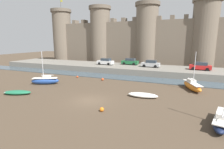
{
  "coord_description": "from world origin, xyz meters",
  "views": [
    {
      "loc": [
        10.41,
        -18.09,
        7.34
      ],
      "look_at": [
        0.98,
        4.87,
        2.5
      ],
      "focal_mm": 28.0,
      "sensor_mm": 36.0,
      "label": 1
    }
  ],
  "objects_px": {
    "car_quay_centre_east": "(200,66)",
    "rowboat_foreground_right": "(17,92)",
    "mooring_buoy_mid_mud": "(102,109)",
    "car_quay_east": "(130,62)",
    "rowboat_foreground_left": "(143,95)",
    "car_quay_centre_west": "(106,62)",
    "mooring_buoy_off_centre": "(77,77)",
    "sailboat_near_channel_right": "(192,86)",
    "sailboat_midflat_right": "(45,80)",
    "mooring_buoy_near_channel": "(103,79)",
    "car_quay_west": "(151,64)",
    "sailboat_midflat_left": "(223,120)"
  },
  "relations": [
    {
      "from": "car_quay_east",
      "to": "rowboat_foreground_right",
      "type": "bearing_deg",
      "value": -108.68
    },
    {
      "from": "car_quay_east",
      "to": "sailboat_midflat_left",
      "type": "bearing_deg",
      "value": -57.89
    },
    {
      "from": "rowboat_foreground_left",
      "to": "car_quay_west",
      "type": "bearing_deg",
      "value": 97.06
    },
    {
      "from": "rowboat_foreground_right",
      "to": "car_quay_west",
      "type": "bearing_deg",
      "value": 58.81
    },
    {
      "from": "mooring_buoy_mid_mud",
      "to": "mooring_buoy_near_channel",
      "type": "xyz_separation_m",
      "value": [
        -6.15,
        13.17,
        -0.0
      ]
    },
    {
      "from": "sailboat_midflat_right",
      "to": "mooring_buoy_mid_mud",
      "type": "distance_m",
      "value": 15.64
    },
    {
      "from": "mooring_buoy_off_centre",
      "to": "car_quay_east",
      "type": "height_order",
      "value": "car_quay_east"
    },
    {
      "from": "car_quay_centre_east",
      "to": "rowboat_foreground_right",
      "type": "bearing_deg",
      "value": -136.35
    },
    {
      "from": "car_quay_centre_west",
      "to": "mooring_buoy_near_channel",
      "type": "bearing_deg",
      "value": -68.31
    },
    {
      "from": "sailboat_midflat_left",
      "to": "mooring_buoy_off_centre",
      "type": "height_order",
      "value": "sailboat_midflat_left"
    },
    {
      "from": "mooring_buoy_near_channel",
      "to": "car_quay_centre_east",
      "type": "height_order",
      "value": "car_quay_centre_east"
    },
    {
      "from": "rowboat_foreground_left",
      "to": "mooring_buoy_off_centre",
      "type": "height_order",
      "value": "rowboat_foreground_left"
    },
    {
      "from": "mooring_buoy_mid_mud",
      "to": "mooring_buoy_off_centre",
      "type": "height_order",
      "value": "mooring_buoy_mid_mud"
    },
    {
      "from": "mooring_buoy_near_channel",
      "to": "car_quay_centre_west",
      "type": "distance_m",
      "value": 11.84
    },
    {
      "from": "sailboat_midflat_right",
      "to": "car_quay_centre_west",
      "type": "distance_m",
      "value": 17.53
    },
    {
      "from": "mooring_buoy_mid_mud",
      "to": "car_quay_west",
      "type": "height_order",
      "value": "car_quay_west"
    },
    {
      "from": "mooring_buoy_mid_mud",
      "to": "car_quay_west",
      "type": "distance_m",
      "value": 24.33
    },
    {
      "from": "rowboat_foreground_left",
      "to": "mooring_buoy_near_channel",
      "type": "height_order",
      "value": "rowboat_foreground_left"
    },
    {
      "from": "sailboat_near_channel_right",
      "to": "car_quay_west",
      "type": "bearing_deg",
      "value": 125.82
    },
    {
      "from": "rowboat_foreground_right",
      "to": "mooring_buoy_mid_mud",
      "type": "xyz_separation_m",
      "value": [
        13.4,
        -0.9,
        -0.07
      ]
    },
    {
      "from": "rowboat_foreground_left",
      "to": "sailboat_near_channel_right",
      "type": "distance_m",
      "value": 8.84
    },
    {
      "from": "rowboat_foreground_left",
      "to": "sailboat_midflat_left",
      "type": "relative_size",
      "value": 0.64
    },
    {
      "from": "mooring_buoy_near_channel",
      "to": "mooring_buoy_off_centre",
      "type": "relative_size",
      "value": 1.2
    },
    {
      "from": "rowboat_foreground_right",
      "to": "car_quay_east",
      "type": "relative_size",
      "value": 0.95
    },
    {
      "from": "sailboat_near_channel_right",
      "to": "car_quay_centre_west",
      "type": "height_order",
      "value": "sailboat_near_channel_right"
    },
    {
      "from": "sailboat_near_channel_right",
      "to": "mooring_buoy_off_centre",
      "type": "relative_size",
      "value": 15.08
    },
    {
      "from": "mooring_buoy_mid_mud",
      "to": "car_quay_centre_east",
      "type": "xyz_separation_m",
      "value": [
        10.88,
        24.07,
        1.93
      ]
    },
    {
      "from": "sailboat_midflat_right",
      "to": "car_quay_centre_west",
      "type": "relative_size",
      "value": 1.35
    },
    {
      "from": "sailboat_midflat_left",
      "to": "car_quay_east",
      "type": "bearing_deg",
      "value": 122.11
    },
    {
      "from": "sailboat_near_channel_right",
      "to": "car_quay_west",
      "type": "xyz_separation_m",
      "value": [
        -8.32,
        11.53,
        1.52
      ]
    },
    {
      "from": "sailboat_near_channel_right",
      "to": "car_quay_centre_west",
      "type": "xyz_separation_m",
      "value": [
        -19.52,
        11.32,
        1.52
      ]
    },
    {
      "from": "sailboat_midflat_left",
      "to": "car_quay_centre_east",
      "type": "distance_m",
      "value": 23.02
    },
    {
      "from": "mooring_buoy_near_channel",
      "to": "car_quay_centre_west",
      "type": "height_order",
      "value": "car_quay_centre_west"
    },
    {
      "from": "mooring_buoy_near_channel",
      "to": "sailboat_midflat_right",
      "type": "bearing_deg",
      "value": -141.59
    },
    {
      "from": "mooring_buoy_mid_mud",
      "to": "car_quay_east",
      "type": "xyz_separation_m",
      "value": [
        -4.78,
        26.4,
        1.93
      ]
    },
    {
      "from": "mooring_buoy_mid_mud",
      "to": "car_quay_east",
      "type": "relative_size",
      "value": 0.11
    },
    {
      "from": "sailboat_midflat_right",
      "to": "rowboat_foreground_right",
      "type": "bearing_deg",
      "value": -84.13
    },
    {
      "from": "car_quay_centre_west",
      "to": "car_quay_east",
      "type": "relative_size",
      "value": 1.0
    },
    {
      "from": "rowboat_foreground_right",
      "to": "mooring_buoy_mid_mud",
      "type": "relative_size",
      "value": 8.46
    },
    {
      "from": "mooring_buoy_near_channel",
      "to": "rowboat_foreground_right",
      "type": "bearing_deg",
      "value": -120.59
    },
    {
      "from": "car_quay_centre_east",
      "to": "car_quay_centre_west",
      "type": "bearing_deg",
      "value": -179.88
    },
    {
      "from": "rowboat_foreground_left",
      "to": "car_quay_centre_west",
      "type": "height_order",
      "value": "car_quay_centre_west"
    },
    {
      "from": "sailboat_midflat_left",
      "to": "mooring_buoy_mid_mud",
      "type": "height_order",
      "value": "sailboat_midflat_left"
    },
    {
      "from": "sailboat_near_channel_right",
      "to": "car_quay_centre_east",
      "type": "xyz_separation_m",
      "value": [
        1.83,
        11.36,
        1.52
      ]
    },
    {
      "from": "rowboat_foreground_left",
      "to": "car_quay_centre_west",
      "type": "xyz_separation_m",
      "value": [
        -13.41,
        17.7,
        1.87
      ]
    },
    {
      "from": "rowboat_foreground_right",
      "to": "sailboat_midflat_right",
      "type": "relative_size",
      "value": 0.7
    },
    {
      "from": "sailboat_midflat_left",
      "to": "mooring_buoy_near_channel",
      "type": "xyz_separation_m",
      "value": [
        -17.24,
        12.06,
        -0.34
      ]
    },
    {
      "from": "mooring_buoy_near_channel",
      "to": "mooring_buoy_off_centre",
      "type": "distance_m",
      "value": 5.73
    },
    {
      "from": "rowboat_foreground_left",
      "to": "car_quay_west",
      "type": "distance_m",
      "value": 18.15
    },
    {
      "from": "sailboat_near_channel_right",
      "to": "sailboat_midflat_right",
      "type": "bearing_deg",
      "value": -165.94
    }
  ]
}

